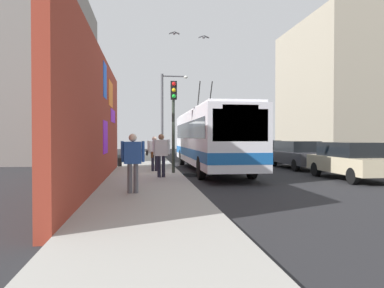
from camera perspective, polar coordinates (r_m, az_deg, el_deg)
The scene contains 16 objects.
ground_plane at distance 17.35m, azimuth -1.89°, elevation -4.87°, with size 80.00×80.00×0.00m, color #232326.
sidewalk_slab at distance 17.26m, azimuth -7.21°, elevation -4.66°, with size 48.00×3.20×0.15m, color #9E9B93.
graffiti_wall at distance 13.59m, azimuth -14.56°, elevation 3.84°, with size 14.56×0.32×4.91m.
building_far_left at distance 29.92m, azimuth -22.26°, elevation 9.37°, with size 11.06×6.56×12.33m.
building_far_right at distance 38.21m, azimuth 22.07°, elevation 7.86°, with size 12.76×8.07×12.76m.
city_bus at distance 19.42m, azimuth 2.84°, elevation 1.05°, with size 12.52×2.49×5.00m.
parked_car_champagne at distance 16.76m, azimuth 23.75°, elevation -2.30°, with size 4.52×1.91×1.58m.
parked_car_dark_gray at distance 21.65m, azimuth 16.16°, elevation -1.52°, with size 4.92×1.79×1.58m.
parked_car_black at distance 26.91m, azimuth 11.33°, elevation -1.02°, with size 4.41×1.78×1.58m.
pedestrian_midblock at distance 17.73m, azimuth -5.96°, elevation -1.06°, with size 0.23×0.75×1.68m.
pedestrian_at_curb at distance 14.92m, azimuth -4.89°, elevation -1.20°, with size 0.24×0.78×1.78m.
pedestrian_near_wall at distance 10.78m, azimuth -9.35°, elevation -2.19°, with size 0.23×0.77×1.75m.
traffic_light at distance 16.76m, azimuth -2.92°, elevation 5.19°, with size 0.49×0.28×4.24m.
street_lamp at distance 25.55m, azimuth -4.21°, elevation 5.30°, with size 0.44×1.90×6.09m.
flying_pigeons at distance 16.93m, azimuth -2.55°, elevation 21.01°, with size 7.79×3.92×2.03m.
curbside_puddle at distance 17.15m, azimuth 0.20°, elevation -4.94°, with size 1.77×1.77×0.00m, color black.
Camera 1 is at (-17.18, 1.68, 1.78)m, focal length 33.90 mm.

